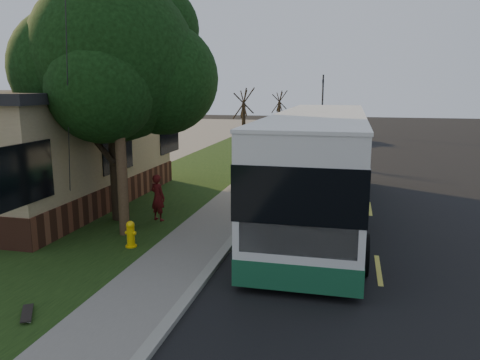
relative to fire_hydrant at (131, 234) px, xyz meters
name	(u,v)px	position (x,y,z in m)	size (l,w,h in m)	color
ground	(222,257)	(2.60, 0.00, -0.43)	(120.00, 120.00, 0.00)	black
road	(367,186)	(6.60, 10.00, -0.43)	(8.00, 80.00, 0.01)	black
curb	(278,181)	(2.60, 10.00, -0.37)	(0.25, 80.00, 0.12)	gray
sidewalk	(258,181)	(1.60, 10.00, -0.39)	(2.00, 80.00, 0.08)	slate
grass_verge	(188,178)	(-1.90, 10.00, -0.40)	(5.00, 80.00, 0.07)	black
building_lot	(12,170)	(-11.90, 10.00, -0.41)	(15.00, 80.00, 0.04)	slate
fire_hydrant	(131,234)	(0.00, 0.00, 0.00)	(0.32, 0.32, 0.74)	yellow
utility_pole	(117,79)	(-0.71, 0.99, 4.20)	(2.86, 3.21, 9.07)	#473321
leafy_tree	(116,63)	(-1.57, 2.65, 4.73)	(6.30, 6.00, 7.80)	black
bare_tree_near	(244,123)	(-0.90, 18.00, 1.72)	(1.38, 1.21, 4.31)	black
bare_tree_far	(279,114)	(-0.40, 30.00, 1.57)	(1.38, 1.21, 4.03)	black
traffic_signal	(323,100)	(3.10, 34.00, 2.73)	(0.18, 0.22, 5.50)	#2D2D30
transit_bus	(319,163)	(4.80, 4.44, 1.47)	(3.05, 13.23, 3.58)	silver
skateboarder	(158,198)	(-0.29, 2.61, 0.41)	(0.56, 0.37, 1.55)	#4F0F10
skateboard_main	(27,313)	(-0.16, -4.13, -0.31)	(0.59, 0.75, 0.07)	black
dumpster	(69,187)	(-4.67, 4.25, 0.21)	(1.43, 1.16, 1.20)	#133220
distant_car	(342,133)	(5.18, 27.13, 0.32)	(1.78, 4.44, 1.51)	black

